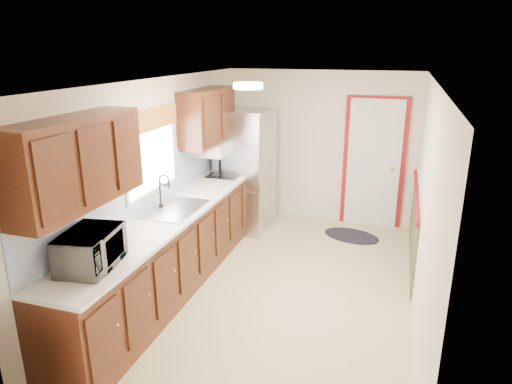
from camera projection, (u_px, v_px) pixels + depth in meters
The scene contains 8 objects.
room_shell at pixel (280, 193), 5.02m from camera, with size 3.20×5.20×2.52m.
kitchen_run at pixel (169, 222), 5.23m from camera, with size 0.63×4.00×2.20m.
back_wall_trim at pixel (382, 176), 6.83m from camera, with size 1.12×2.30×2.08m.
ceiling_fixture at pixel (248, 86), 4.57m from camera, with size 0.30×0.30×0.06m, color #FFD88C.
microwave at pixel (90, 246), 3.83m from camera, with size 0.59×0.32×0.40m, color white.
refrigerator at pixel (245, 170), 6.99m from camera, with size 0.81×0.79×1.86m.
rug at pixel (351, 236), 6.89m from camera, with size 0.85×0.55×0.01m, color black.
cooktop at pixel (226, 174), 6.71m from camera, with size 0.45×0.54×0.02m, color black.
Camera 1 is at (1.20, -4.64, 2.74)m, focal length 32.00 mm.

